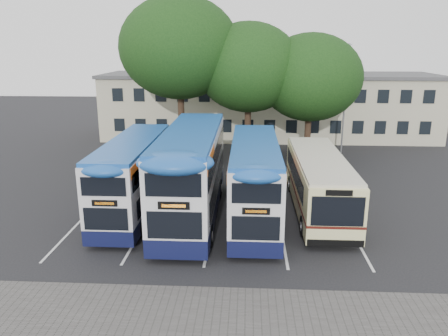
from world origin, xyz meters
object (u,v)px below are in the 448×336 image
lamp_post (345,93)px  bus_single (319,180)px  tree_left (179,48)px  bus_dd_left (134,173)px  bus_dd_right (254,177)px  tree_right (311,78)px  tree_mid (249,68)px  bus_dd_mid (192,169)px

lamp_post → bus_single: lamp_post is taller
tree_left → bus_dd_left: 13.45m
bus_dd_left → bus_dd_right: (6.52, -0.60, 0.05)m
tree_right → bus_dd_left: size_ratio=1.01×
bus_dd_right → tree_mid: bearing=91.8°
tree_mid → bus_single: (3.97, -11.04, -5.48)m
tree_right → bus_single: tree_right is taller
tree_right → bus_dd_left: bearing=-131.8°
tree_mid → bus_dd_mid: tree_mid is taller
lamp_post → bus_dd_mid: (-10.93, -14.75, -2.48)m
bus_dd_right → tree_left: bearing=114.6°
bus_dd_right → bus_single: bus_dd_right is taller
lamp_post → tree_right: size_ratio=0.92×
bus_dd_mid → tree_right: bearing=58.4°
lamp_post → bus_single: size_ratio=0.86×
bus_single → tree_mid: bearing=109.8°
bus_single → bus_dd_mid: bearing=-169.6°
bus_single → tree_right: bearing=85.9°
tree_right → bus_dd_left: tree_right is taller
lamp_post → tree_mid: (-8.01, -2.45, 2.17)m
tree_right → bus_dd_left: (-10.90, -12.19, -4.25)m
bus_dd_mid → bus_single: 7.05m
bus_dd_right → bus_single: 3.93m
tree_right → bus_dd_right: tree_right is taller
tree_left → tree_mid: size_ratio=1.18×
bus_dd_right → bus_dd_mid: bearing=175.2°
tree_mid → bus_dd_mid: 13.47m
bus_dd_left → bus_dd_right: size_ratio=0.98×
bus_dd_mid → bus_single: bus_dd_mid is taller
tree_mid → tree_left: bearing=-177.7°
lamp_post → bus_single: bearing=-106.7°
tree_right → bus_dd_mid: 15.20m
bus_dd_left → bus_dd_right: bearing=-5.3°
bus_dd_right → tree_right: bearing=71.1°
tree_right → bus_dd_right: size_ratio=0.98×
tree_right → bus_dd_left: 16.89m
lamp_post → tree_right: (-3.23, -2.24, 1.42)m
tree_mid → bus_single: tree_mid is taller
bus_dd_mid → tree_mid: bearing=76.7°
tree_right → bus_dd_right: 14.16m
bus_single → lamp_post: bearing=73.3°
tree_mid → tree_right: 4.84m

